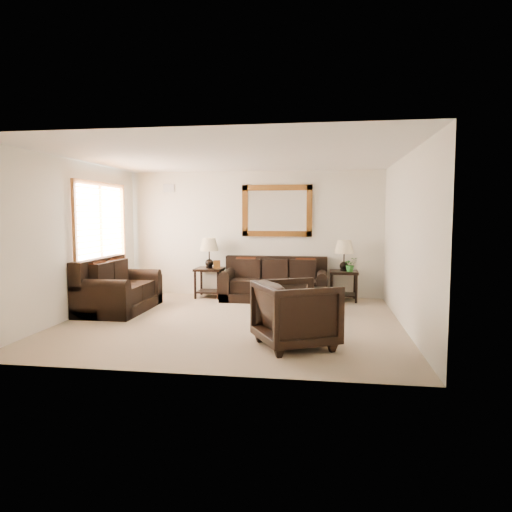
% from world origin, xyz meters
% --- Properties ---
extents(room, '(5.51, 5.01, 2.71)m').
position_xyz_m(room, '(0.00, 0.00, 1.35)').
color(room, gray).
rests_on(room, ground).
extents(window, '(0.07, 1.96, 1.66)m').
position_xyz_m(window, '(-2.70, 0.90, 1.55)').
color(window, white).
rests_on(window, room).
extents(mirror, '(1.50, 0.06, 1.10)m').
position_xyz_m(mirror, '(0.50, 2.47, 1.85)').
color(mirror, '#542E10').
rests_on(mirror, room).
extents(air_vent, '(0.25, 0.02, 0.18)m').
position_xyz_m(air_vent, '(-1.90, 2.48, 2.35)').
color(air_vent, '#999999').
rests_on(air_vent, room).
extents(sofa, '(2.16, 0.93, 0.88)m').
position_xyz_m(sofa, '(0.50, 2.07, 0.32)').
color(sofa, black).
rests_on(sofa, room).
extents(loveseat, '(1.02, 1.72, 0.97)m').
position_xyz_m(loveseat, '(-2.28, 0.59, 0.36)').
color(loveseat, black).
rests_on(loveseat, room).
extents(end_table_left, '(0.58, 0.58, 1.27)m').
position_xyz_m(end_table_left, '(-0.92, 2.17, 0.83)').
color(end_table_left, black).
rests_on(end_table_left, room).
extents(end_table_right, '(0.57, 0.57, 1.25)m').
position_xyz_m(end_table_right, '(1.91, 2.18, 0.81)').
color(end_table_right, black).
rests_on(end_table_right, room).
extents(coffee_table, '(1.31, 0.80, 0.53)m').
position_xyz_m(coffee_table, '(0.93, 1.00, 0.26)').
color(coffee_table, black).
rests_on(coffee_table, room).
extents(armchair, '(1.23, 1.25, 0.98)m').
position_xyz_m(armchair, '(1.14, -1.26, 0.49)').
color(armchair, black).
rests_on(armchair, floor).
extents(potted_plant, '(0.34, 0.36, 0.23)m').
position_xyz_m(potted_plant, '(2.04, 2.07, 0.73)').
color(potted_plant, '#236021').
rests_on(potted_plant, end_table_right).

